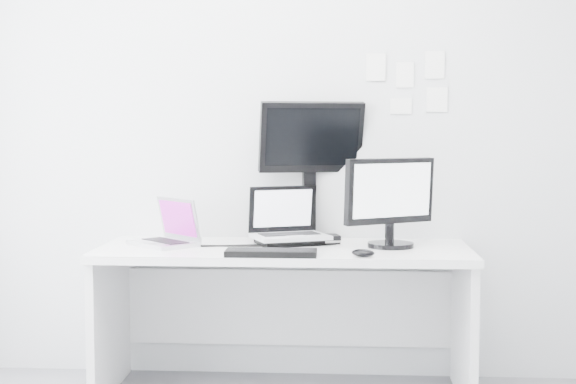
{
  "coord_description": "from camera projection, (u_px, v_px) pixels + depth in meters",
  "views": [
    {
      "loc": [
        0.28,
        -2.72,
        1.31
      ],
      "look_at": [
        0.02,
        1.23,
        1.0
      ],
      "focal_mm": 51.65,
      "sensor_mm": 36.0,
      "label": 1
    }
  ],
  "objects": [
    {
      "name": "back_wall",
      "position": [
        289.0,
        120.0,
        4.32
      ],
      "size": [
        3.6,
        0.0,
        3.6
      ],
      "primitive_type": "plane",
      "rotation": [
        1.57,
        0.0,
        0.0
      ],
      "color": "silver",
      "rests_on": "ground"
    },
    {
      "name": "desk",
      "position": [
        284.0,
        321.0,
        4.04
      ],
      "size": [
        1.8,
        0.7,
        0.73
      ],
      "primitive_type": "cube",
      "color": "white",
      "rests_on": "ground"
    },
    {
      "name": "macbook",
      "position": [
        163.0,
        221.0,
        4.06
      ],
      "size": [
        0.4,
        0.4,
        0.24
      ],
      "primitive_type": "cube",
      "rotation": [
        0.0,
        0.0,
        -0.79
      ],
      "color": "silver",
      "rests_on": "desk"
    },
    {
      "name": "speaker",
      "position": [
        262.0,
        226.0,
        4.23
      ],
      "size": [
        0.1,
        0.1,
        0.15
      ],
      "primitive_type": "cube",
      "rotation": [
        0.0,
        0.0,
        0.41
      ],
      "color": "black",
      "rests_on": "desk"
    },
    {
      "name": "dell_laptop",
      "position": [
        290.0,
        215.0,
        4.1
      ],
      "size": [
        0.43,
        0.39,
        0.3
      ],
      "primitive_type": "cube",
      "rotation": [
        0.0,
        0.0,
        0.41
      ],
      "color": "#B9BCC2",
      "rests_on": "desk"
    },
    {
      "name": "rear_monitor",
      "position": [
        310.0,
        169.0,
        4.29
      ],
      "size": [
        0.57,
        0.33,
        0.73
      ],
      "primitive_type": "cube",
      "rotation": [
        0.0,
        0.0,
        0.27
      ],
      "color": "black",
      "rests_on": "desk"
    },
    {
      "name": "samsung_monitor",
      "position": [
        391.0,
        201.0,
        4.0
      ],
      "size": [
        0.53,
        0.45,
        0.45
      ],
      "primitive_type": "cube",
      "rotation": [
        0.0,
        0.0,
        0.55
      ],
      "color": "black",
      "rests_on": "desk"
    },
    {
      "name": "keyboard",
      "position": [
        271.0,
        253.0,
        3.74
      ],
      "size": [
        0.41,
        0.15,
        0.03
      ],
      "primitive_type": "cube",
      "rotation": [
        0.0,
        0.0,
        0.0
      ],
      "color": "black",
      "rests_on": "desk"
    },
    {
      "name": "mouse",
      "position": [
        363.0,
        253.0,
        3.71
      ],
      "size": [
        0.13,
        0.11,
        0.04
      ],
      "primitive_type": "ellipsoid",
      "rotation": [
        0.0,
        0.0,
        -0.42
      ],
      "color": "black",
      "rests_on": "desk"
    },
    {
      "name": "wall_note_0",
      "position": [
        376.0,
        67.0,
        4.26
      ],
      "size": [
        0.1,
        0.0,
        0.14
      ],
      "primitive_type": "cube",
      "color": "white",
      "rests_on": "back_wall"
    },
    {
      "name": "wall_note_1",
      "position": [
        405.0,
        75.0,
        4.25
      ],
      "size": [
        0.09,
        0.0,
        0.13
      ],
      "primitive_type": "cube",
      "color": "white",
      "rests_on": "back_wall"
    },
    {
      "name": "wall_note_2",
      "position": [
        435.0,
        65.0,
        4.24
      ],
      "size": [
        0.1,
        0.0,
        0.14
      ],
      "primitive_type": "cube",
      "color": "white",
      "rests_on": "back_wall"
    },
    {
      "name": "wall_note_3",
      "position": [
        401.0,
        106.0,
        4.27
      ],
      "size": [
        0.11,
        0.0,
        0.08
      ],
      "primitive_type": "cube",
      "color": "white",
      "rests_on": "back_wall"
    },
    {
      "name": "wall_note_4",
      "position": [
        437.0,
        100.0,
        4.25
      ],
      "size": [
        0.11,
        0.0,
        0.13
      ],
      "primitive_type": "cube",
      "color": "white",
      "rests_on": "back_wall"
    }
  ]
}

